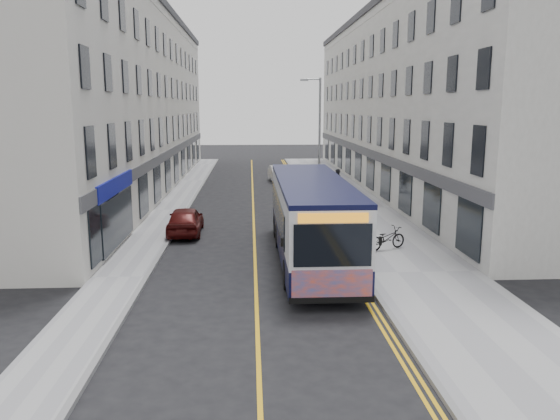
{
  "coord_description": "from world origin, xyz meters",
  "views": [
    {
      "loc": [
        -0.15,
        -20.63,
        6.24
      ],
      "look_at": [
        1.18,
        3.73,
        1.6
      ],
      "focal_mm": 35.0,
      "sensor_mm": 36.0,
      "label": 1
    }
  ],
  "objects": [
    {
      "name": "city_bus",
      "position": [
        2.29,
        0.88,
        1.84
      ],
      "size": [
        2.71,
        11.61,
        3.37
      ],
      "color": "black",
      "rests_on": "ground"
    },
    {
      "name": "pavement_west",
      "position": [
        -5.0,
        12.0,
        0.06
      ],
      "size": [
        2.0,
        64.0,
        0.12
      ],
      "primitive_type": "cube",
      "color": "#949496",
      "rests_on": "ground"
    },
    {
      "name": "pedestrian_near",
      "position": [
        4.74,
        14.16,
        1.07
      ],
      "size": [
        0.81,
        0.69,
        1.89
      ],
      "primitive_type": "imported",
      "rotation": [
        0.0,
        0.0,
        -0.42
      ],
      "color": "olive",
      "rests_on": "pavement_east"
    },
    {
      "name": "kerb_west",
      "position": [
        -4.0,
        12.0,
        0.07
      ],
      "size": [
        0.18,
        64.0,
        0.13
      ],
      "primitive_type": "cube",
      "color": "slate",
      "rests_on": "ground"
    },
    {
      "name": "bicycle",
      "position": [
        5.73,
        2.08,
        0.62
      ],
      "size": [
        1.99,
        1.4,
        0.99
      ],
      "primitive_type": "imported",
      "rotation": [
        0.0,
        0.0,
        2.01
      ],
      "color": "black",
      "rests_on": "pavement_east"
    },
    {
      "name": "ground",
      "position": [
        0.0,
        0.0,
        0.0
      ],
      "size": [
        140.0,
        140.0,
        0.0
      ],
      "primitive_type": "plane",
      "color": "black",
      "rests_on": "ground"
    },
    {
      "name": "car_white",
      "position": [
        2.27,
        24.49,
        0.68
      ],
      "size": [
        1.86,
        4.28,
        1.37
      ],
      "primitive_type": "imported",
      "rotation": [
        0.0,
        0.0,
        0.1
      ],
      "color": "white",
      "rests_on": "ground"
    },
    {
      "name": "pavement_east",
      "position": [
        6.25,
        12.0,
        0.06
      ],
      "size": [
        4.5,
        64.0,
        0.12
      ],
      "primitive_type": "cube",
      "color": "#949496",
      "rests_on": "ground"
    },
    {
      "name": "car_maroon",
      "position": [
        -3.4,
        6.01,
        0.69
      ],
      "size": [
        1.71,
        4.1,
        1.39
      ],
      "primitive_type": "imported",
      "rotation": [
        0.0,
        0.0,
        3.16
      ],
      "color": "#470D0B",
      "rests_on": "ground"
    },
    {
      "name": "pedestrian_far",
      "position": [
        6.07,
        17.47,
        1.0
      ],
      "size": [
        0.9,
        0.72,
        1.77
      ],
      "primitive_type": "imported",
      "rotation": [
        0.0,
        0.0,
        -0.06
      ],
      "color": "black",
      "rests_on": "pavement_east"
    },
    {
      "name": "road_centre_line",
      "position": [
        0.0,
        12.0,
        0.0
      ],
      "size": [
        0.12,
        64.0,
        0.01
      ],
      "primitive_type": "cube",
      "color": "gold",
      "rests_on": "ground"
    },
    {
      "name": "kerb_east",
      "position": [
        4.0,
        12.0,
        0.07
      ],
      "size": [
        0.18,
        64.0,
        0.13
      ],
      "primitive_type": "cube",
      "color": "slate",
      "rests_on": "ground"
    },
    {
      "name": "road_dbl_yellow_outer",
      "position": [
        3.75,
        12.0,
        0.0
      ],
      "size": [
        0.1,
        64.0,
        0.01
      ],
      "primitive_type": "cube",
      "color": "gold",
      "rests_on": "ground"
    },
    {
      "name": "streetlamp",
      "position": [
        4.17,
        14.0,
        4.38
      ],
      "size": [
        1.32,
        0.18,
        8.0
      ],
      "color": "gray",
      "rests_on": "ground"
    },
    {
      "name": "terrace_east",
      "position": [
        11.5,
        21.0,
        6.5
      ],
      "size": [
        6.0,
        46.0,
        13.0
      ],
      "primitive_type": "cube",
      "color": "silver",
      "rests_on": "ground"
    },
    {
      "name": "road_dbl_yellow_inner",
      "position": [
        3.55,
        12.0,
        0.0
      ],
      "size": [
        0.1,
        64.0,
        0.01
      ],
      "primitive_type": "cube",
      "color": "gold",
      "rests_on": "ground"
    },
    {
      "name": "terrace_west",
      "position": [
        -9.0,
        21.0,
        6.5
      ],
      "size": [
        6.0,
        46.0,
        13.0
      ],
      "primitive_type": "cube",
      "color": "silver",
      "rests_on": "ground"
    }
  ]
}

